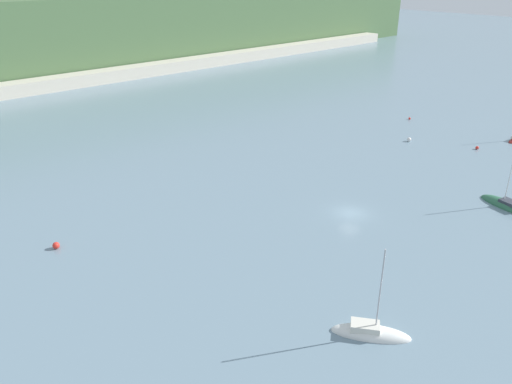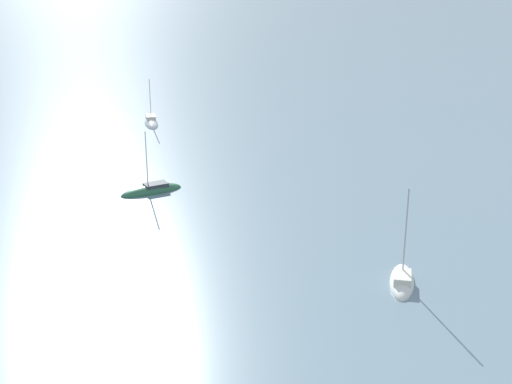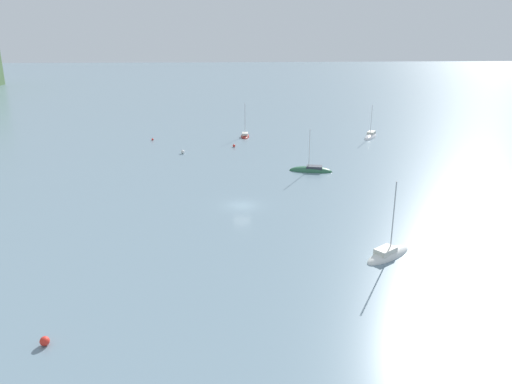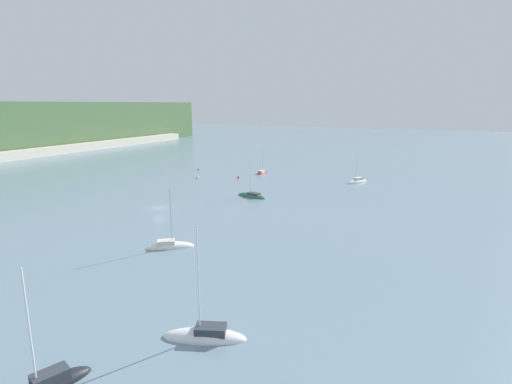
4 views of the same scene
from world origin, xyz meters
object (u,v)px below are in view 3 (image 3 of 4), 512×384
object	(u,v)px
mooring_buoy_4	(183,152)
mooring_buoy_3	(153,139)
mooring_buoy_0	(234,146)
sailboat_5	(311,171)
sailboat_1	(370,137)
sailboat_2	(245,136)
sailboat_3	(388,255)
mooring_buoy_2	(45,341)

from	to	relation	value
mooring_buoy_4	mooring_buoy_3	bearing A→B (deg)	31.99
mooring_buoy_0	mooring_buoy_4	world-z (taller)	mooring_buoy_4
mooring_buoy_0	mooring_buoy_4	bearing A→B (deg)	116.29
sailboat_5	mooring_buoy_4	size ratio (longest dim) A/B	11.14
mooring_buoy_4	sailboat_1	bearing A→B (deg)	-72.70
sailboat_1	sailboat_2	world-z (taller)	sailboat_2
sailboat_5	mooring_buoy_3	world-z (taller)	sailboat_5
mooring_buoy_0	sailboat_5	bearing A→B (deg)	-145.03
sailboat_5	sailboat_3	bearing A→B (deg)	107.86
sailboat_2	mooring_buoy_3	distance (m)	21.89
mooring_buoy_0	mooring_buoy_2	xyz separation A→B (m)	(-70.83, 16.77, 0.11)
mooring_buoy_2	mooring_buoy_0	bearing A→B (deg)	-13.32
mooring_buoy_2	sailboat_5	bearing A→B (deg)	-31.08
mooring_buoy_0	mooring_buoy_3	distance (m)	20.35
sailboat_3	sailboat_5	size ratio (longest dim) A/B	1.13
sailboat_3	mooring_buoy_3	world-z (taller)	sailboat_3
sailboat_5	sailboat_2	bearing A→B (deg)	-57.47
sailboat_3	mooring_buoy_2	world-z (taller)	sailboat_3
sailboat_1	mooring_buoy_2	bearing A→B (deg)	-3.04
sailboat_2	mooring_buoy_0	world-z (taller)	sailboat_2
mooring_buoy_0	mooring_buoy_4	xyz separation A→B (m)	(-5.32, 10.77, 0.09)
sailboat_5	mooring_buoy_0	xyz separation A→B (m)	(19.91, 13.92, 0.23)
sailboat_2	mooring_buoy_4	size ratio (longest dim) A/B	10.93
mooring_buoy_3	mooring_buoy_4	xyz separation A→B (m)	(-12.96, -8.09, 0.14)
sailboat_1	sailboat_2	size ratio (longest dim) A/B	1.02
sailboat_1	mooring_buoy_4	world-z (taller)	sailboat_1
sailboat_2	mooring_buoy_2	world-z (taller)	sailboat_2
sailboat_3	mooring_buoy_4	xyz separation A→B (m)	(50.31, 27.98, 0.29)
mooring_buoy_0	sailboat_3	bearing A→B (deg)	-162.81
sailboat_2	mooring_buoy_2	distance (m)	83.89
sailboat_2	mooring_buoy_0	xyz separation A→B (m)	(-10.74, 2.81, 0.18)
sailboat_5	mooring_buoy_0	distance (m)	24.29
sailboat_3	mooring_buoy_4	bearing A→B (deg)	82.31
sailboat_2	sailboat_3	xyz separation A→B (m)	(-66.37, -14.40, -0.01)
sailboat_2	mooring_buoy_4	distance (m)	21.03
mooring_buoy_0	mooring_buoy_2	world-z (taller)	mooring_buoy_2
mooring_buoy_3	mooring_buoy_2	bearing A→B (deg)	-178.47
sailboat_1	sailboat_3	world-z (taller)	sailboat_3
sailboat_1	mooring_buoy_0	world-z (taller)	sailboat_1
sailboat_3	mooring_buoy_0	world-z (taller)	sailboat_3
sailboat_5	mooring_buoy_3	distance (m)	42.82
sailboat_1	mooring_buoy_0	size ratio (longest dim) A/B	14.44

